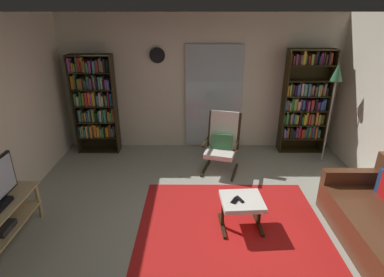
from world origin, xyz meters
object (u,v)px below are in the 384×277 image
at_px(bookshelf_near_tv, 95,101).
at_px(wall_clock, 157,55).
at_px(floor_lamp_by_shelf, 336,83).
at_px(bookshelf_near_sofa, 304,102).
at_px(tv_remote, 240,199).
at_px(tv_stand, 1,221).
at_px(lounge_armchair, 222,141).
at_px(cell_phone, 235,201).
at_px(ottoman, 242,204).

xyz_separation_m(bookshelf_near_tv, wall_clock, (1.21, 0.22, 0.83)).
bearing_deg(bookshelf_near_tv, floor_lamp_by_shelf, -6.16).
xyz_separation_m(bookshelf_near_sofa, tv_remote, (-1.54, -2.44, -0.57)).
relative_size(tv_stand, lounge_armchair, 1.15).
xyz_separation_m(tv_remote, wall_clock, (-1.26, 2.60, 1.42)).
relative_size(lounge_armchair, cell_phone, 7.30).
distance_m(tv_remote, floor_lamp_by_shelf, 2.86).
xyz_separation_m(bookshelf_near_tv, floor_lamp_by_shelf, (4.30, -0.46, 0.46)).
bearing_deg(tv_stand, wall_clock, 62.13).
bearing_deg(wall_clock, cell_phone, -65.49).
relative_size(tv_stand, ottoman, 2.13).
distance_m(ottoman, floor_lamp_by_shelf, 2.86).
distance_m(bookshelf_near_tv, bookshelf_near_sofa, 4.01).
bearing_deg(tv_stand, cell_phone, 6.63).
distance_m(lounge_armchair, cell_phone, 1.65).
height_order(bookshelf_near_sofa, ottoman, bookshelf_near_sofa).
distance_m(bookshelf_near_tv, cell_phone, 3.46).
relative_size(tv_stand, tv_remote, 8.16).
xyz_separation_m(bookshelf_near_sofa, ottoman, (-1.51, -2.42, -0.65)).
bearing_deg(bookshelf_near_sofa, bookshelf_near_tv, -179.31).
bearing_deg(bookshelf_near_tv, tv_remote, -44.04).
xyz_separation_m(tv_stand, tv_remote, (2.82, 0.34, 0.08)).
xyz_separation_m(tv_stand, wall_clock, (1.56, 2.95, 1.50)).
xyz_separation_m(lounge_armchair, wall_clock, (-1.17, 0.98, 1.32)).
bearing_deg(tv_stand, bookshelf_near_sofa, 32.51).
height_order(tv_stand, lounge_armchair, lounge_armchair).
relative_size(cell_phone, floor_lamp_by_shelf, 0.08).
height_order(bookshelf_near_sofa, cell_phone, bookshelf_near_sofa).
xyz_separation_m(bookshelf_near_tv, cell_phone, (2.41, -2.41, -0.60)).
height_order(bookshelf_near_tv, ottoman, bookshelf_near_tv).
distance_m(bookshelf_near_tv, ottoman, 3.51).
distance_m(tv_stand, bookshelf_near_tv, 2.83).
bearing_deg(tv_stand, lounge_armchair, 35.73).
bearing_deg(lounge_armchair, tv_remote, -86.95).
bearing_deg(bookshelf_near_sofa, wall_clock, 176.56).
distance_m(bookshelf_near_tv, floor_lamp_by_shelf, 4.35).
bearing_deg(cell_phone, bookshelf_near_sofa, 86.50).
xyz_separation_m(lounge_armchair, floor_lamp_by_shelf, (1.92, 0.30, 0.95)).
bearing_deg(bookshelf_near_sofa, ottoman, -121.96).
xyz_separation_m(tv_stand, lounge_armchair, (2.73, 1.97, 0.18)).
height_order(bookshelf_near_sofa, wall_clock, wall_clock).
height_order(tv_stand, bookshelf_near_sofa, bookshelf_near_sofa).
distance_m(cell_phone, floor_lamp_by_shelf, 2.92).
relative_size(cell_phone, wall_clock, 0.48).
relative_size(bookshelf_near_tv, tv_remote, 13.16).
bearing_deg(bookshelf_near_tv, wall_clock, 10.18).
relative_size(ottoman, floor_lamp_by_shelf, 0.31).
relative_size(ottoman, cell_phone, 3.95).
bearing_deg(tv_stand, tv_remote, 6.95).
xyz_separation_m(lounge_armchair, tv_remote, (0.09, -1.62, -0.11)).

